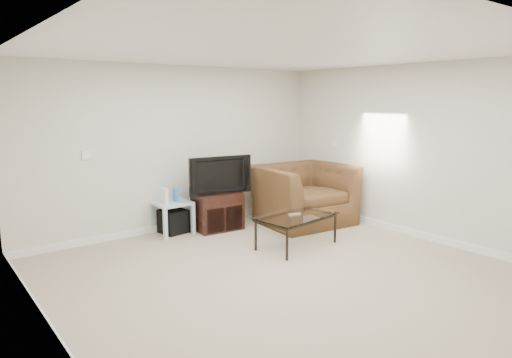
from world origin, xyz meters
TOP-DOWN VIEW (x-y plane):
  - floor at (0.00, 0.00)m, footprint 5.00×5.00m
  - ceiling at (0.00, 0.00)m, footprint 5.00×5.00m
  - wall_back at (0.00, 2.50)m, footprint 5.00×0.02m
  - wall_left at (-2.50, 0.00)m, footprint 0.02×5.00m
  - wall_right at (2.50, 0.00)m, footprint 0.02×5.00m
  - plate_back at (-1.40, 2.49)m, footprint 0.12×0.02m
  - plate_right_switch at (2.49, 1.60)m, footprint 0.02×0.09m
  - plate_right_outlet at (2.49, 1.30)m, footprint 0.02×0.08m
  - tv_stand at (0.40, 2.05)m, footprint 0.74×0.54m
  - dvd_player at (0.40, 2.01)m, footprint 0.43×0.32m
  - television at (0.40, 2.02)m, footprint 0.95×0.32m
  - side_table at (-0.26, 2.28)m, footprint 0.52×0.52m
  - subwoofer at (-0.23, 2.30)m, footprint 0.40×0.40m
  - game_console at (-0.38, 2.26)m, footprint 0.05×0.16m
  - game_case at (-0.20, 2.26)m, footprint 0.07×0.15m
  - recliner at (1.73, 1.54)m, footprint 1.54×1.08m
  - coffee_table at (0.80, 0.68)m, footprint 1.18×0.77m
  - remote at (0.80, 0.73)m, footprint 0.18×0.08m

SIDE VIEW (x-z plane):
  - floor at x=0.00m, z-range 0.00..0.00m
  - subwoofer at x=-0.23m, z-range -0.01..0.35m
  - coffee_table at x=0.80m, z-range 0.00..0.43m
  - side_table at x=-0.26m, z-range 0.00..0.49m
  - tv_stand at x=0.40m, z-range 0.00..0.58m
  - plate_right_outlet at x=2.49m, z-range 0.24..0.36m
  - remote at x=0.80m, z-range 0.44..0.46m
  - dvd_player at x=0.40m, z-range 0.46..0.51m
  - game_case at x=-0.20m, z-range 0.49..0.68m
  - game_console at x=-0.38m, z-range 0.49..0.71m
  - recliner at x=1.73m, z-range 0.00..1.27m
  - television at x=0.40m, z-range 0.58..1.16m
  - wall_back at x=0.00m, z-range 0.00..2.50m
  - wall_left at x=-2.50m, z-range 0.00..2.50m
  - wall_right at x=2.50m, z-range 0.00..2.50m
  - plate_back at x=-1.40m, z-range 1.19..1.31m
  - plate_right_switch at x=2.49m, z-range 1.19..1.31m
  - ceiling at x=0.00m, z-range 2.50..2.50m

